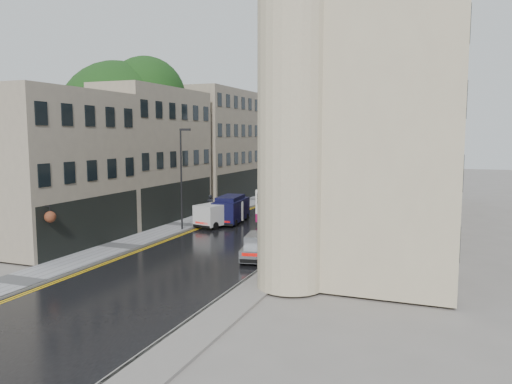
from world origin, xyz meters
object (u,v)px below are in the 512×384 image
Objects in this scene: white_van at (199,216)px; pedestrian at (210,205)px; white_lorry at (326,187)px; lamp_post_far at (263,158)px; silver_hatchback at (242,251)px; cream_bus at (264,204)px; lamp_post_near at (181,180)px; tree_near at (118,138)px; tree_far at (194,144)px; navy_van at (215,211)px.

pedestrian is at bearing 120.41° from white_van.
lamp_post_far is at bearing 168.83° from white_lorry.
silver_hatchback is at bearing -88.98° from lamp_post_far.
cream_bus is 5.76× the size of pedestrian.
lamp_post_near reaches higher than pedestrian.
white_lorry is at bearing 41.98° from tree_near.
tree_near is 1.84× the size of lamp_post_near.
lamp_post_near is at bearing -105.47° from lamp_post_far.
white_lorry is (14.91, 13.42, -4.86)m from tree_near.
lamp_post_far is at bearing 84.17° from lamp_post_near.
white_van is (7.90, -14.18, -5.27)m from tree_far.
navy_van is (9.04, -0.01, -5.75)m from tree_near.
white_lorry is at bearing 60.57° from navy_van.
tree_far is 15.19m from white_lorry.
white_van is at bearing -131.39° from navy_van.
cream_bus is (11.63, -9.42, -4.77)m from tree_far.
tree_far is 28.33m from silver_hatchback.
tree_near is 9.77m from pedestrian.
white_van is 2.27× the size of pedestrian.
white_van is at bearing -8.18° from tree_near.
silver_hatchback is at bearing -33.12° from tree_near.
navy_van is at bearing 54.05° from lamp_post_near.
tree_near is 7.55× the size of pedestrian.
cream_bus is 5.28m from pedestrian.
navy_van is 4.09m from lamp_post_near.
white_lorry is 0.86× the size of lamp_post_far.
cream_bus is 14.28m from silver_hatchback.
silver_hatchback is 0.43× the size of lamp_post_far.
white_van is 3.37m from lamp_post_near.
pedestrian is 7.32m from lamp_post_near.
lamp_post_near is at bearing 89.03° from pedestrian.
lamp_post_near is at bearing -98.75° from white_van.
silver_hatchback is (0.72, -23.61, -1.32)m from white_lorry.
silver_hatchback is (15.63, -10.19, -6.18)m from tree_near.
white_van is 17.86m from lamp_post_far.
pedestrian is (-1.51, 5.16, 0.08)m from white_van.
navy_van is at bearing -104.80° from white_lorry.
cream_bus is at bearing 48.00° from lamp_post_near.
tree_far reaches higher than cream_bus.
white_lorry is 14.68m from navy_van.
tree_near is 3.51× the size of silver_hatchback.
silver_hatchback is (3.70, -13.78, -0.70)m from cream_bus.
white_van is at bearing 60.01° from lamp_post_near.
tree_far is 1.36× the size of lamp_post_far.
pedestrian is (-8.22, -9.43, -1.05)m from white_lorry.
tree_far reaches higher than silver_hatchback.
pedestrian is at bearing 170.90° from cream_bus.
cream_bus is at bearing -98.03° from white_lorry.
white_lorry is 1.70× the size of navy_van.
tree_near reaches higher than lamp_post_far.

